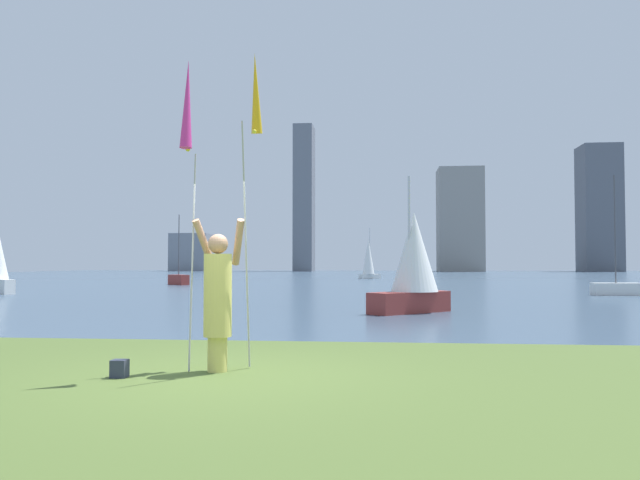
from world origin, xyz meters
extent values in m
cube|color=#384C60|center=(0.00, 61.82, -0.06)|extent=(120.00, 116.36, 0.12)
cube|color=#232D14|center=(0.00, 3.64, -0.02)|extent=(120.00, 0.70, 0.02)
cylinder|color=#D8CC66|center=(-0.16, 0.30, 0.23)|extent=(0.26, 0.26, 0.46)
cylinder|color=#D8CC66|center=(-0.16, 0.30, 1.00)|extent=(0.37, 0.37, 1.09)
sphere|color=tan|center=(-0.16, 0.30, 1.68)|extent=(0.26, 0.26, 0.26)
cylinder|color=tan|center=(-0.39, 0.45, 1.71)|extent=(0.27, 0.42, 0.63)
cylinder|color=tan|center=(0.08, 0.45, 1.71)|extent=(0.27, 0.42, 0.63)
cylinder|color=#B2B2B7|center=(-0.52, 0.35, 1.46)|extent=(0.02, 0.25, 2.91)
cone|color=#D83399|center=(-0.52, 0.07, 3.51)|extent=(0.16, 0.25, 1.19)
sphere|color=yellow|center=(-0.52, 0.12, 2.92)|extent=(0.06, 0.06, 0.06)
cylinder|color=#B2B2B7|center=(0.21, 0.35, 1.65)|extent=(0.02, 0.54, 3.26)
cone|color=yellow|center=(0.21, 0.96, 3.86)|extent=(0.16, 0.34, 1.15)
sphere|color=yellow|center=(0.21, 0.87, 3.29)|extent=(0.06, 0.06, 0.06)
cube|color=#33384C|center=(-1.26, -0.26, 0.11)|extent=(0.19, 0.18, 0.22)
cube|color=maroon|center=(-11.66, 33.39, 0.33)|extent=(1.76, 1.70, 0.67)
cylinder|color=#47474C|center=(-11.66, 33.39, 2.67)|extent=(0.06, 0.06, 4.00)
cube|color=silver|center=(12.25, 21.71, 0.28)|extent=(2.07, 0.83, 0.55)
cylinder|color=#47474C|center=(12.25, 21.71, 2.96)|extent=(0.06, 0.06, 4.82)
cube|color=maroon|center=(2.74, 10.64, 0.30)|extent=(2.48, 2.50, 0.60)
cylinder|color=silver|center=(2.74, 10.64, 2.28)|extent=(0.08, 0.08, 3.35)
cone|color=white|center=(2.88, 10.78, 1.76)|extent=(1.94, 1.94, 2.32)
cube|color=white|center=(0.60, 51.24, 0.22)|extent=(2.03, 1.92, 0.43)
cylinder|color=silver|center=(0.60, 51.24, 2.56)|extent=(0.07, 0.07, 4.26)
cone|color=white|center=(0.48, 51.12, 2.04)|extent=(1.58, 1.58, 3.22)
cube|color=gray|center=(-34.03, 108.09, 3.49)|extent=(7.03, 5.35, 6.97)
cube|color=slate|center=(-12.58, 106.46, 13.15)|extent=(3.42, 5.62, 26.31)
cube|color=gray|center=(15.13, 106.50, 9.06)|extent=(7.70, 7.48, 18.12)
cube|color=#565B66|center=(39.12, 107.44, 10.99)|extent=(6.38, 6.46, 21.98)
camera|label=1|loc=(2.05, -7.99, 1.42)|focal=35.92mm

